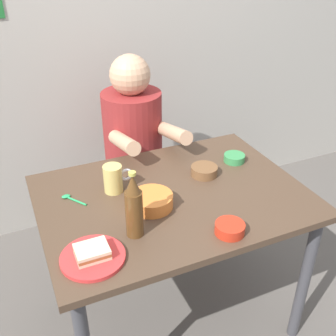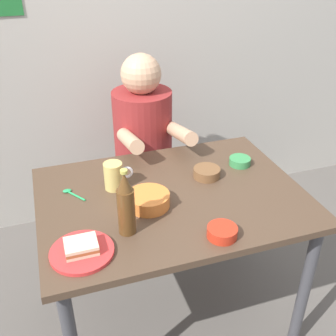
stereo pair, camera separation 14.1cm
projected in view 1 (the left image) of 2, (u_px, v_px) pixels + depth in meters
The scene contains 14 objects.
ground_plane at pixel (172, 314), 2.05m from camera, with size 6.00×6.00×0.00m, color #59544F.
wall_back at pixel (95, 13), 2.22m from camera, with size 4.40×0.09×2.60m.
dining_table at pixel (173, 212), 1.72m from camera, with size 1.10×0.80×0.74m.
stool at pixel (136, 192), 2.38m from camera, with size 0.34×0.34×0.45m.
person_seated at pixel (133, 130), 2.16m from camera, with size 0.33×0.56×0.72m.
plate_orange at pixel (93, 257), 1.34m from camera, with size 0.22×0.22×0.01m, color red.
sandwich at pixel (92, 252), 1.32m from camera, with size 0.11×0.09×0.04m.
beer_mug at pixel (114, 179), 1.67m from camera, with size 0.13×0.08×0.12m.
beer_bottle at pixel (134, 207), 1.39m from camera, with size 0.06×0.06×0.26m.
soup_bowl_orange at pixel (152, 200), 1.58m from camera, with size 0.17×0.17×0.05m.
sauce_bowl_chili at pixel (230, 228), 1.45m from camera, with size 0.11×0.11×0.04m.
condiment_bowl_brown at pixel (204, 170), 1.80m from camera, with size 0.12×0.12×0.04m.
dip_bowl_green at pixel (234, 158), 1.91m from camera, with size 0.10×0.10×0.03m.
spoon at pixel (70, 198), 1.64m from camera, with size 0.08×0.11×0.01m.
Camera 1 is at (-0.58, -1.26, 1.68)m, focal length 42.73 mm.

